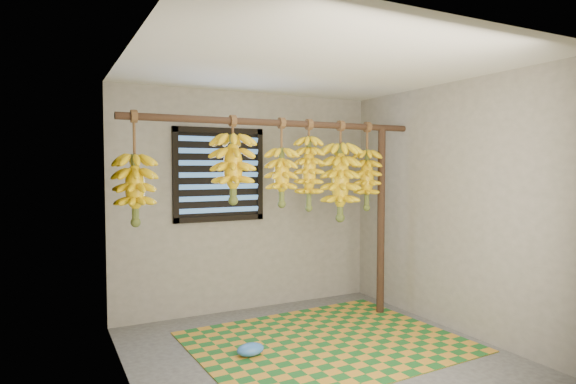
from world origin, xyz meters
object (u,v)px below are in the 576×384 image
plastic_bag (250,349)px  banana_bunch_c (282,177)px  banana_bunch_d (309,173)px  banana_bunch_a (135,189)px  woven_mat (326,342)px  banana_bunch_e (340,182)px  banana_bunch_b (233,169)px  banana_bunch_f (367,179)px  support_post (381,221)px

plastic_bag → banana_bunch_c: 1.60m
banana_bunch_d → banana_bunch_c: bearing=180.0°
banana_bunch_a → banana_bunch_d: (1.66, 0.00, 0.12)m
woven_mat → banana_bunch_c: banana_bunch_c is taller
woven_mat → plastic_bag: size_ratio=9.47×
banana_bunch_c → banana_bunch_d: bearing=0.0°
woven_mat → banana_bunch_d: bearing=79.3°
woven_mat → banana_bunch_c: bearing=113.0°
woven_mat → banana_bunch_d: size_ratio=2.59×
banana_bunch_a → banana_bunch_c: same height
plastic_bag → banana_bunch_e: (1.20, 0.48, 1.37)m
woven_mat → banana_bunch_b: (-0.70, 0.49, 1.56)m
banana_bunch_d → banana_bunch_f: (0.70, 0.00, -0.07)m
plastic_bag → banana_bunch_d: size_ratio=0.27×
banana_bunch_e → banana_bunch_f: 0.33m
banana_bunch_c → banana_bunch_f: bearing=0.0°
support_post → banana_bunch_e: size_ratio=1.98×
banana_bunch_b → banana_bunch_f: same height
support_post → plastic_bag: bearing=-164.5°
banana_bunch_d → banana_bunch_f: 0.71m
banana_bunch_d → banana_bunch_f: same height
banana_bunch_a → banana_bunch_f: bearing=0.0°
support_post → banana_bunch_f: (-0.19, 0.00, 0.45)m
support_post → plastic_bag: (-1.72, -0.48, -0.94)m
banana_bunch_c → banana_bunch_a: bearing=180.0°
support_post → banana_bunch_c: banana_bunch_c is taller
banana_bunch_c → banana_bunch_d: size_ratio=0.94×
banana_bunch_f → woven_mat: bearing=-148.4°
banana_bunch_b → banana_bunch_a: bearing=180.0°
woven_mat → support_post: bearing=26.3°
support_post → plastic_bag: size_ratio=8.19×
support_post → banana_bunch_c: 1.29m
support_post → plastic_bag: support_post is taller
plastic_bag → banana_bunch_f: size_ratio=0.27×
plastic_bag → banana_bunch_d: 1.75m
support_post → banana_bunch_b: bearing=-180.0°
banana_bunch_c → banana_bunch_d: same height
banana_bunch_a → banana_bunch_c: 1.36m
support_post → banana_bunch_d: banana_bunch_d is taller
banana_bunch_a → banana_bunch_b: size_ratio=1.20×
banana_bunch_a → banana_bunch_c: bearing=0.0°
banana_bunch_f → support_post: bearing=0.0°
banana_bunch_b → plastic_bag: bearing=-93.9°
banana_bunch_d → support_post: bearing=0.0°
woven_mat → banana_bunch_e: size_ratio=2.29×
banana_bunch_a → banana_bunch_e: same height
banana_bunch_a → banana_bunch_d: bearing=0.0°
banana_bunch_a → banana_bunch_d: same height
support_post → banana_bunch_b: banana_bunch_b is taller
banana_bunch_c → banana_bunch_b: bearing=-180.0°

